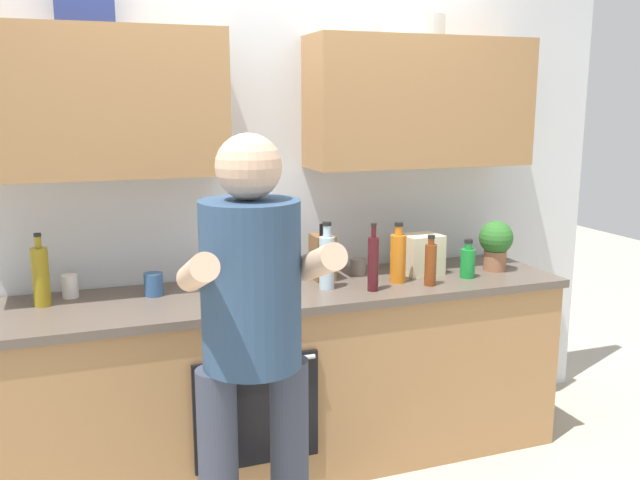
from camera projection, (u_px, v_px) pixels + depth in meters
name	position (u px, v px, depth m)	size (l,w,h in m)	color
ground_plane	(283.00, 462.00, 3.44)	(12.00, 12.00, 0.00)	#B2A893
back_wall_unit	(264.00, 159.00, 3.40)	(4.00, 0.38, 2.50)	silver
counter	(282.00, 378.00, 3.35)	(2.84, 0.67, 0.90)	#A37547
person_standing	(252.00, 335.00, 2.34)	(0.49, 0.45, 1.68)	#383D4C
bottle_vinegar	(431.00, 263.00, 3.32)	(0.06, 0.06, 0.25)	brown
bottle_soda	(468.00, 262.00, 3.48)	(0.08, 0.08, 0.20)	#198C33
bottle_oil	(41.00, 276.00, 2.98)	(0.07, 0.07, 0.32)	olive
bottle_juice	(398.00, 257.00, 3.38)	(0.08, 0.08, 0.30)	orange
bottle_wine	(373.00, 262.00, 3.22)	(0.05, 0.05, 0.33)	#471419
bottle_water	(327.00, 261.00, 3.26)	(0.07, 0.07, 0.33)	silver
cup_stoneware	(358.00, 267.00, 3.54)	(0.08, 0.08, 0.08)	slate
cup_tea	(154.00, 284.00, 3.16)	(0.09, 0.09, 0.11)	#33598C
cup_coffee	(70.00, 286.00, 3.13)	(0.07, 0.07, 0.11)	white
mixing_bowl	(263.00, 277.00, 3.31)	(0.28, 0.28, 0.09)	silver
knife_block	(322.00, 257.00, 3.44)	(0.10, 0.14, 0.29)	brown
potted_herb	(496.00, 242.00, 3.61)	(0.18, 0.18, 0.27)	#9E6647
grocery_bag_rice	(421.00, 254.00, 3.56)	(0.20, 0.17, 0.20)	beige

